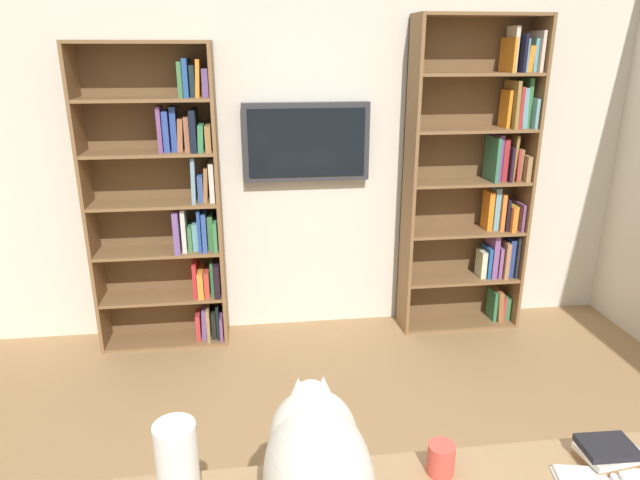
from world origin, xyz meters
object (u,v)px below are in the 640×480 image
at_px(cat, 317,465).
at_px(paper_towel_roll, 178,470).
at_px(bookshelf_left, 480,180).
at_px(bookshelf_right, 171,204).
at_px(wall_mounted_tv, 306,142).
at_px(coffee_mug, 441,459).
at_px(desk_book_stack, 608,453).

distance_m(cat, paper_towel_roll, 0.37).
distance_m(bookshelf_left, bookshelf_right, 2.08).
height_order(bookshelf_left, paper_towel_roll, bookshelf_left).
bearing_deg(cat, bookshelf_right, -75.08).
distance_m(wall_mounted_tv, cat, 2.58).
height_order(bookshelf_left, bookshelf_right, bookshelf_left).
height_order(wall_mounted_tv, coffee_mug, wall_mounted_tv).
distance_m(paper_towel_roll, coffee_mug, 0.74).
height_order(bookshelf_right, cat, bookshelf_right).
height_order(wall_mounted_tv, paper_towel_roll, wall_mounted_tv).
height_order(wall_mounted_tv, cat, wall_mounted_tv).
height_order(bookshelf_right, paper_towel_roll, bookshelf_right).
distance_m(bookshelf_left, wall_mounted_tv, 1.22).
bearing_deg(paper_towel_roll, bookshelf_right, -82.88).
bearing_deg(cat, wall_mounted_tv, -95.48).
height_order(bookshelf_left, desk_book_stack, bookshelf_left).
bearing_deg(desk_book_stack, cat, 6.99).
relative_size(bookshelf_right, coffee_mug, 20.50).
relative_size(bookshelf_left, desk_book_stack, 11.11).
bearing_deg(bookshelf_right, desk_book_stack, 123.42).
bearing_deg(wall_mounted_tv, cat, 84.52).
relative_size(bookshelf_right, wall_mounted_tv, 2.36).
relative_size(bookshelf_left, bookshelf_right, 1.08).
xyz_separation_m(cat, desk_book_stack, (-0.89, -0.11, -0.15)).
distance_m(bookshelf_right, wall_mounted_tv, 0.97).
bearing_deg(wall_mounted_tv, paper_towel_roll, 76.31).
relative_size(bookshelf_right, paper_towel_roll, 7.12).
bearing_deg(bookshelf_right, bookshelf_left, -179.98).
bearing_deg(desk_book_stack, bookshelf_right, -56.58).
height_order(bookshelf_left, wall_mounted_tv, bookshelf_left).
distance_m(bookshelf_right, cat, 2.53).
bearing_deg(wall_mounted_tv, bookshelf_right, 5.40).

